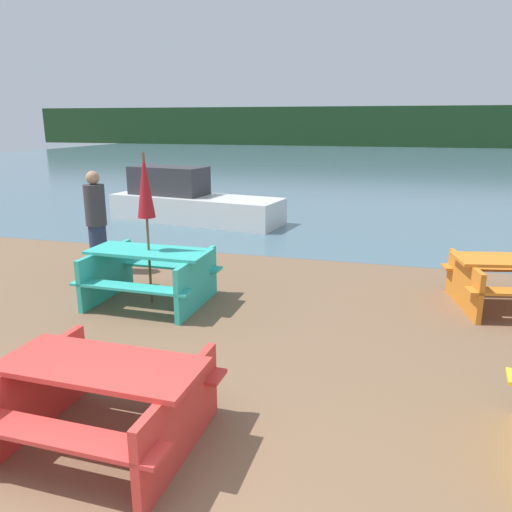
% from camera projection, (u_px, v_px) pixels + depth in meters
% --- Properties ---
extents(water, '(60.00, 50.00, 0.00)m').
position_uv_depth(water, '(372.00, 161.00, 32.90)').
color(water, slate).
rests_on(water, ground_plane).
extents(far_treeline, '(80.00, 1.60, 4.00)m').
position_uv_depth(far_treeline, '(383.00, 126.00, 50.98)').
color(far_treeline, '#1E3D1E').
rests_on(far_treeline, water).
extents(picnic_table_red, '(1.68, 1.42, 0.73)m').
position_uv_depth(picnic_table_red, '(103.00, 395.00, 4.04)').
color(picnic_table_red, red).
rests_on(picnic_table_red, ground_plane).
extents(picnic_table_teal, '(1.77, 1.41, 0.80)m').
position_uv_depth(picnic_table_teal, '(150.00, 272.00, 7.25)').
color(picnic_table_teal, '#33B7A8').
rests_on(picnic_table_teal, ground_plane).
extents(umbrella_crimson, '(0.25, 0.25, 2.18)m').
position_uv_depth(umbrella_crimson, '(145.00, 188.00, 6.93)').
color(umbrella_crimson, brown).
rests_on(umbrella_crimson, ground_plane).
extents(boat, '(4.76, 2.11, 1.42)m').
position_uv_depth(boat, '(189.00, 202.00, 13.22)').
color(boat, silver).
rests_on(boat, water).
extents(person, '(0.35, 0.35, 1.77)m').
position_uv_depth(person, '(96.00, 222.00, 8.68)').
color(person, '#283351').
rests_on(person, ground_plane).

